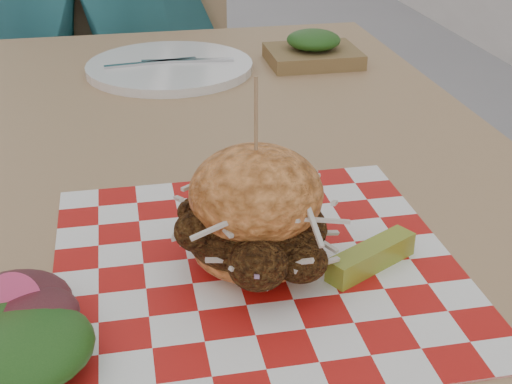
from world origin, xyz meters
TOP-DOWN VIEW (x-y plane):
  - patio_table at (0.07, 0.04)m, footprint 0.80×1.20m
  - patio_chair at (0.07, 1.04)m, footprint 0.44×0.45m
  - paper_liner at (0.10, -0.21)m, footprint 0.36×0.36m
  - sandwich at (0.10, -0.21)m, footprint 0.16×0.16m
  - pickle_spear at (0.20, -0.24)m, footprint 0.09×0.07m
  - place_setting at (0.07, 0.39)m, footprint 0.27×0.27m
  - kraft_tray at (0.31, 0.38)m, footprint 0.15×0.12m

SIDE VIEW (x-z plane):
  - patio_chair at x=0.07m, z-range 0.08..1.03m
  - patio_table at x=0.07m, z-range 0.30..1.05m
  - paper_liner at x=0.10m, z-range 0.75..0.75m
  - place_setting at x=0.07m, z-range 0.75..0.77m
  - pickle_spear at x=0.20m, z-range 0.75..0.77m
  - kraft_tray at x=0.31m, z-range 0.74..0.80m
  - sandwich at x=0.10m, z-range 0.71..0.89m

